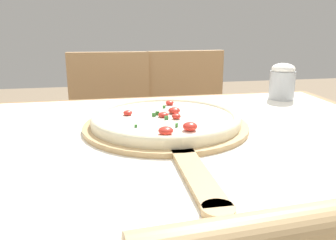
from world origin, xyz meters
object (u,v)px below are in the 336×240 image
(chair_right, at_px, (189,130))
(chair_left, at_px, (110,135))
(pizza_peel, at_px, (167,129))
(pizza, at_px, (166,119))
(rolling_pin, at_px, (281,235))
(flour_cup, at_px, (282,81))

(chair_right, bearing_deg, chair_left, 179.15)
(pizza_peel, distance_m, chair_left, 0.84)
(pizza, xyz_separation_m, rolling_pin, (0.04, -0.51, 0.00))
(pizza, bearing_deg, pizza_peel, -90.09)
(chair_right, height_order, flour_cup, flour_cup)
(pizza_peel, bearing_deg, flour_cup, 32.48)
(rolling_pin, bearing_deg, flour_cup, 62.29)
(pizza_peel, xyz_separation_m, chair_right, (0.25, 0.79, -0.26))
(rolling_pin, distance_m, chair_right, 1.33)
(chair_left, distance_m, flour_cup, 0.83)
(flour_cup, bearing_deg, pizza_peel, -147.52)
(pizza, distance_m, chair_left, 0.83)
(pizza, relative_size, rolling_pin, 0.83)
(pizza, bearing_deg, chair_right, 71.88)
(pizza, relative_size, chair_left, 0.42)
(flour_cup, bearing_deg, rolling_pin, -117.71)
(rolling_pin, distance_m, chair_left, 1.32)
(chair_left, bearing_deg, flour_cup, -36.43)
(pizza_peel, height_order, pizza, pizza)
(chair_right, bearing_deg, flour_cup, -69.85)
(chair_right, distance_m, flour_cup, 0.63)
(pizza_peel, bearing_deg, chair_right, 72.36)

